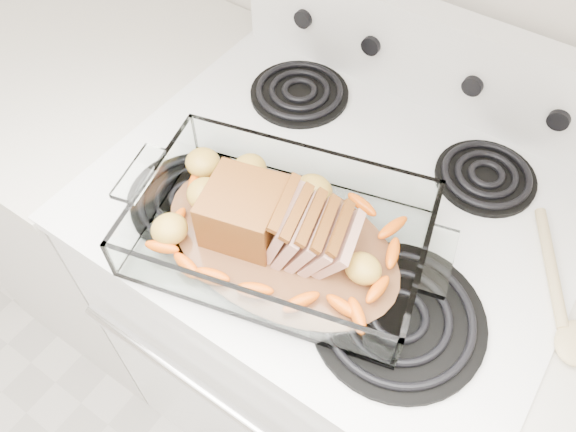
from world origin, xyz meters
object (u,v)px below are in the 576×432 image
Objects in this scene: counter_left at (121,194)px; baking_dish at (281,235)px; pork_roast at (268,217)px; electric_range at (326,314)px.

baking_dish is at bearing -13.11° from counter_left.
pork_roast reaches higher than baking_dish.
counter_left is 0.83m from baking_dish.
counter_left is (-0.67, -0.00, -0.02)m from electric_range.
electric_range reaches higher than baking_dish.
electric_range reaches higher than counter_left.
baking_dish is (-0.02, -0.15, 0.48)m from electric_range.
pork_roast is (-0.02, -0.00, 0.03)m from baking_dish.
pork_roast is at bearing -105.08° from electric_range.
baking_dish is at bearing 1.18° from pork_roast.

